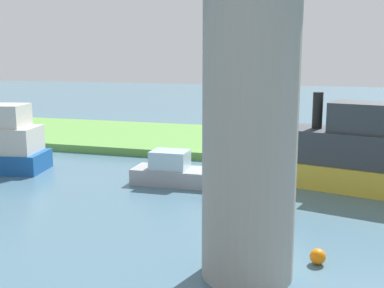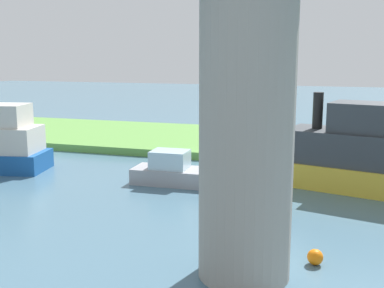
{
  "view_description": "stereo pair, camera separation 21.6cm",
  "coord_description": "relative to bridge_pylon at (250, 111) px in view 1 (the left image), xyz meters",
  "views": [
    {
      "loc": [
        -5.45,
        27.92,
        6.43
      ],
      "look_at": [
        1.63,
        5.0,
        2.0
      ],
      "focal_mm": 44.53,
      "sensor_mm": 36.0,
      "label": 1
    },
    {
      "loc": [
        -5.65,
        27.86,
        6.43
      ],
      "look_at": [
        1.63,
        5.0,
        2.0
      ],
      "focal_mm": 44.53,
      "sensor_mm": 36.0,
      "label": 2
    }
  ],
  "objects": [
    {
      "name": "motorboat_red",
      "position": [
        5.19,
        -9.12,
        -4.3
      ],
      "size": [
        5.19,
        1.98,
        1.71
      ],
      "color": "#99999E",
      "rests_on": "ground"
    },
    {
      "name": "bridge_pylon",
      "position": [
        0.0,
        0.0,
        0.0
      ],
      "size": [
        2.71,
        2.71,
        9.82
      ],
      "primitive_type": "cylinder",
      "color": "#9E998E",
      "rests_on": "ground"
    },
    {
      "name": "ground_plane",
      "position": [
        3.08,
        -14.72,
        -4.91
      ],
      "size": [
        160.0,
        160.0,
        0.0
      ],
      "primitive_type": "plane",
      "color": "#476B7F"
    },
    {
      "name": "mooring_post",
      "position": [
        -3.34,
        -16.28,
        -4.05
      ],
      "size": [
        0.2,
        0.2,
        0.73
      ],
      "primitive_type": "cylinder",
      "color": "brown",
      "rests_on": "grassy_bank"
    },
    {
      "name": "pontoon_yellow",
      "position": [
        -3.46,
        -10.91,
        -3.18
      ],
      "size": [
        9.59,
        5.13,
        4.67
      ],
      "color": "gold",
      "rests_on": "ground"
    },
    {
      "name": "grassy_bank",
      "position": [
        3.08,
        -20.72,
        -4.66
      ],
      "size": [
        80.0,
        12.0,
        0.5
      ],
      "primitive_type": "cube",
      "color": "#5B9342",
      "rests_on": "ground"
    },
    {
      "name": "person_on_bank",
      "position": [
        4.86,
        -16.52,
        -3.71
      ],
      "size": [
        0.44,
        0.44,
        1.39
      ],
      "color": "#2D334C",
      "rests_on": "grassy_bank"
    },
    {
      "name": "marker_buoy",
      "position": [
        -2.0,
        -1.35,
        -4.66
      ],
      "size": [
        0.5,
        0.5,
        0.5
      ],
      "primitive_type": "sphere",
      "color": "orange",
      "rests_on": "ground"
    }
  ]
}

